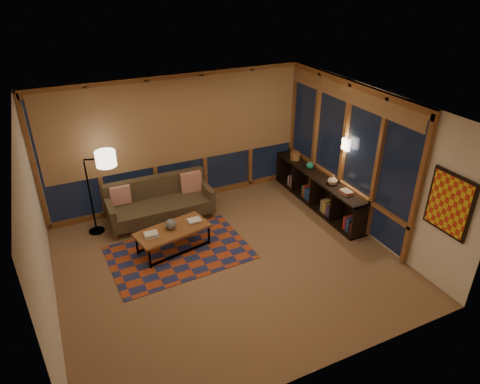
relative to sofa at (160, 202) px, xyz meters
name	(u,v)px	position (x,y,z in m)	size (l,w,h in m)	color
floor	(228,262)	(0.64, -1.81, -0.41)	(5.50, 5.00, 0.01)	olive
ceiling	(226,109)	(0.64, -1.81, 2.29)	(5.50, 5.00, 0.01)	white
walls	(227,193)	(0.64, -1.81, 0.94)	(5.51, 5.01, 2.70)	#F4E6CC
window_wall_back	(179,141)	(0.64, 0.62, 0.94)	(5.30, 0.16, 2.60)	#945E2D
window_wall_right	(342,151)	(3.32, -1.21, 0.94)	(0.16, 3.70, 2.60)	#945E2D
wall_art	(449,204)	(3.35, -3.66, 1.04)	(0.06, 0.74, 0.94)	red
wall_sconce	(346,145)	(3.26, -1.36, 1.14)	(0.12, 0.18, 0.22)	#FFEBCA
sofa	(160,202)	(0.00, 0.00, 0.00)	(2.01, 0.81, 0.82)	#483A29
pillow_left	(120,196)	(-0.70, 0.23, 0.19)	(0.38, 0.13, 0.38)	#B62A18
pillow_right	(191,182)	(0.71, 0.18, 0.21)	(0.42, 0.14, 0.42)	#B62A18
area_rug	(179,253)	(-0.03, -1.20, -0.40)	(2.39, 1.60, 0.01)	#A53F1A
coffee_table	(173,239)	(-0.08, -1.05, -0.20)	(1.28, 0.59, 0.43)	#945E2D
book_stack_a	(151,234)	(-0.47, -1.10, 0.05)	(0.22, 0.18, 0.06)	silver
book_stack_b	(194,220)	(0.35, -0.98, 0.04)	(0.26, 0.21, 0.05)	silver
ceramic_pot	(171,224)	(-0.10, -1.03, 0.11)	(0.19, 0.19, 0.19)	black
floor_lamp	(90,194)	(-1.24, 0.14, 0.41)	(0.55, 0.36, 1.64)	black
bookshelf	(318,190)	(3.13, -0.81, -0.06)	(0.40, 2.79, 0.70)	black
basket	(295,156)	(3.11, 0.09, 0.37)	(0.21, 0.21, 0.16)	brown
teal_bowl	(310,165)	(3.13, -0.46, 0.36)	(0.16, 0.16, 0.16)	#1A7663
vase	(333,180)	(3.13, -1.26, 0.39)	(0.20, 0.20, 0.20)	tan
shelf_book_stack	(346,192)	(3.13, -1.69, 0.32)	(0.18, 0.26, 0.07)	silver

